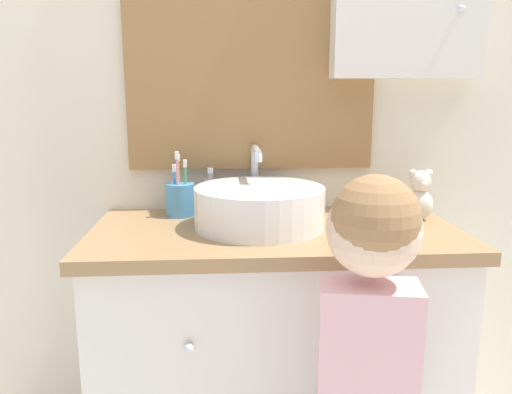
{
  "coord_description": "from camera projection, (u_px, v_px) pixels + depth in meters",
  "views": [
    {
      "loc": [
        -0.14,
        -1.0,
        1.16
      ],
      "look_at": [
        -0.06,
        0.3,
        0.89
      ],
      "focal_mm": 35.0,
      "sensor_mm": 36.0,
      "label": 1
    }
  ],
  "objects": [
    {
      "name": "wall_back",
      "position": [
        275.0,
        53.0,
        1.57
      ],
      "size": [
        3.2,
        0.18,
        2.5
      ],
      "color": "beige",
      "rests_on": "ground_plane"
    },
    {
      "name": "vanity_counter",
      "position": [
        274.0,
        356.0,
        1.48
      ],
      "size": [
        1.02,
        0.51,
        0.79
      ],
      "color": "silver",
      "rests_on": "ground_plane"
    },
    {
      "name": "toothbrush_holder",
      "position": [
        180.0,
        198.0,
        1.52
      ],
      "size": [
        0.09,
        0.09,
        0.2
      ],
      "color": "#4C93C6",
      "rests_on": "vanity_counter"
    },
    {
      "name": "sink_basin",
      "position": [
        260.0,
        206.0,
        1.4
      ],
      "size": [
        0.36,
        0.41,
        0.21
      ],
      "color": "white",
      "rests_on": "vanity_counter"
    },
    {
      "name": "soap_dispenser",
      "position": [
        211.0,
        195.0,
        1.57
      ],
      "size": [
        0.05,
        0.05,
        0.14
      ],
      "color": "#CCA3BC",
      "rests_on": "vanity_counter"
    },
    {
      "name": "teddy_bear",
      "position": [
        419.0,
        196.0,
        1.47
      ],
      "size": [
        0.08,
        0.07,
        0.15
      ],
      "color": "beige",
      "rests_on": "vanity_counter"
    },
    {
      "name": "child_figure",
      "position": [
        368.0,
        352.0,
        1.02
      ],
      "size": [
        0.26,
        0.46,
        1.01
      ],
      "color": "slate",
      "rests_on": "ground_plane"
    }
  ]
}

